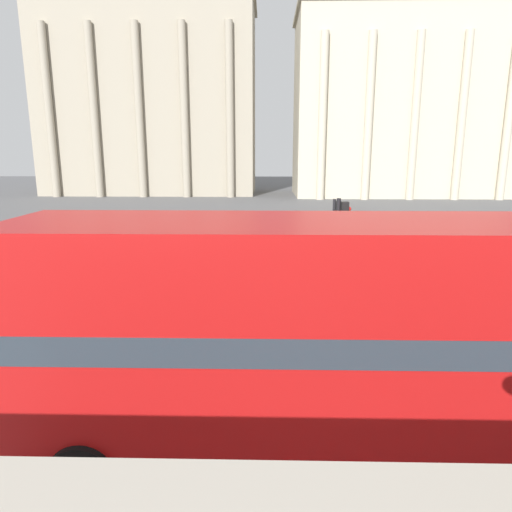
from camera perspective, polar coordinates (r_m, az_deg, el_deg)
name	(u,v)px	position (r m, az deg, el deg)	size (l,w,h in m)	color
double_decker_bus	(353,332)	(7.80, 12.07, -9.25)	(11.17, 2.73, 4.18)	black
plaza_building_left	(151,100)	(62.68, -12.94, 18.43)	(26.71, 12.87, 23.33)	#A39984
plaza_building_right	(401,106)	(60.37, 17.62, 17.43)	(25.74, 12.41, 21.31)	beige
traffic_light_near	(340,246)	(13.37, 10.40, 1.21)	(0.42, 0.24, 3.96)	black
traffic_light_mid	(335,228)	(18.77, 9.89, 3.50)	(0.42, 0.24, 3.41)	black
car_maroon	(198,224)	(29.59, -7.31, 3.94)	(4.20, 1.93, 1.35)	black
pedestrian_blue	(94,264)	(18.85, -19.58, -0.94)	(0.32, 0.32, 1.70)	#282B33
pedestrian_olive	(261,243)	(21.70, 0.58, 1.59)	(0.32, 0.32, 1.72)	#282B33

